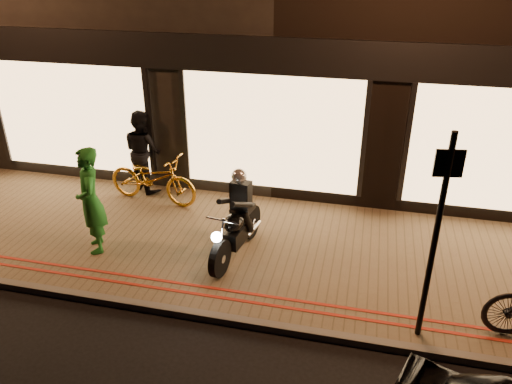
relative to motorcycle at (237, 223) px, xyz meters
The scene contains 9 objects.
ground 1.87m from the motorcycle, 85.71° to the right, with size 90.00×90.00×0.00m, color black.
sidewalk 0.74m from the motorcycle, 65.91° to the left, with size 50.00×4.00×0.12m, color brown.
kerb_stone 1.80m from the motorcycle, 85.58° to the right, with size 50.00×0.14×0.12m, color #59544C.
red_kerb_lines 1.32m from the motorcycle, 83.69° to the right, with size 50.00×0.26×0.01m.
motorcycle is the anchor object (origin of this frame).
sign_post 3.47m from the motorcycle, 24.68° to the right, with size 0.35×0.09×3.00m.
bicycle_gold 2.74m from the motorcycle, 145.54° to the left, with size 0.71×2.02×1.06m, color gold.
person_green 2.55m from the motorcycle, behind, with size 0.70×0.46×1.93m, color #1B661F.
person_dark 3.41m from the motorcycle, 142.12° to the left, with size 0.88×0.68×1.81m, color black.
Camera 1 is at (1.90, -5.46, 5.03)m, focal length 35.00 mm.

